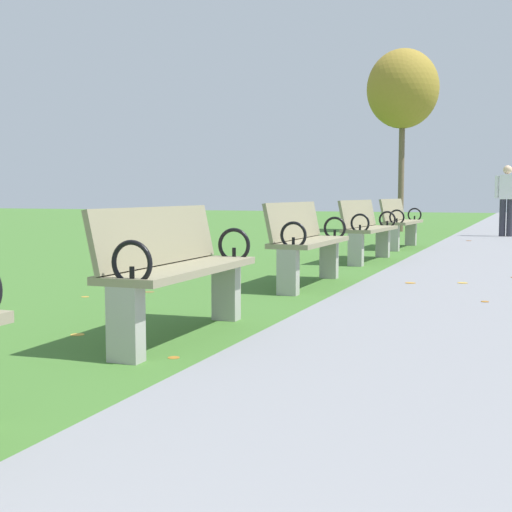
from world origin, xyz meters
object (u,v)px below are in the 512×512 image
at_px(pedestrian_walking, 507,197).
at_px(tree_2, 403,90).
at_px(park_bench_4, 306,241).
at_px(park_bench_6, 400,222).
at_px(park_bench_3, 176,267).
at_px(park_bench_5, 367,228).

bearing_deg(pedestrian_walking, tree_2, 149.65).
height_order(park_bench_4, park_bench_6, same).
bearing_deg(pedestrian_walking, park_bench_4, -99.75).
distance_m(park_bench_3, tree_2, 14.72).
relative_size(park_bench_4, park_bench_6, 0.99).
bearing_deg(park_bench_5, park_bench_3, -90.00).
xyz_separation_m(park_bench_6, tree_2, (-1.00, 5.73, 3.21)).
bearing_deg(park_bench_4, park_bench_6, 90.00).
bearing_deg(park_bench_4, park_bench_5, 90.00).
bearing_deg(park_bench_6, pedestrian_walking, 67.91).
height_order(park_bench_3, park_bench_5, same).
bearing_deg(pedestrian_walking, park_bench_3, -97.53).
bearing_deg(park_bench_5, park_bench_6, 90.00).
distance_m(park_bench_4, tree_2, 11.88).
height_order(tree_2, pedestrian_walking, tree_2).
bearing_deg(pedestrian_walking, park_bench_5, -103.81).
height_order(park_bench_4, tree_2, tree_2).
relative_size(park_bench_5, tree_2, 0.34).
xyz_separation_m(park_bench_3, tree_2, (-1.00, 14.33, 3.21)).
distance_m(park_bench_3, park_bench_5, 5.89).
xyz_separation_m(park_bench_5, park_bench_6, (-0.00, 2.71, 0.00)).
bearing_deg(park_bench_5, park_bench_4, -90.00).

